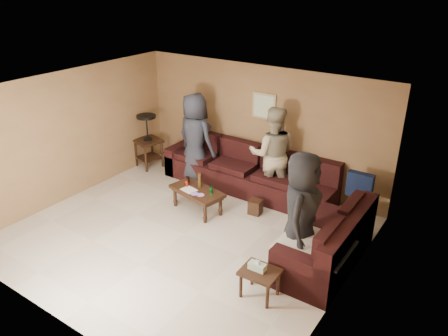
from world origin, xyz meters
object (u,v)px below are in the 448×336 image
at_px(end_table_left, 148,140).
at_px(person_right, 301,212).
at_px(side_table_right, 259,274).
at_px(sectional_sofa, 269,196).
at_px(person_left, 195,138).
at_px(waste_bin, 255,207).
at_px(person_middle, 272,154).
at_px(coffee_table, 197,193).

xyz_separation_m(end_table_left, person_right, (4.45, -1.46, 0.29)).
relative_size(end_table_left, side_table_right, 2.15).
height_order(sectional_sofa, person_right, person_right).
xyz_separation_m(sectional_sofa, end_table_left, (-3.29, 0.26, 0.32)).
relative_size(end_table_left, person_left, 0.64).
xyz_separation_m(sectional_sofa, person_right, (1.17, -1.20, 0.61)).
distance_m(end_table_left, waste_bin, 3.20).
relative_size(person_middle, person_right, 1.01).
relative_size(coffee_table, person_right, 0.61).
bearing_deg(person_left, sectional_sofa, 179.25).
xyz_separation_m(person_left, person_right, (3.14, -1.53, -0.02)).
bearing_deg(end_table_left, person_left, 2.80).
height_order(person_left, person_right, person_left).
bearing_deg(waste_bin, person_middle, 95.46).
distance_m(sectional_sofa, person_left, 2.09).
distance_m(end_table_left, side_table_right, 4.95).
distance_m(sectional_sofa, end_table_left, 3.31).
height_order(side_table_right, person_right, person_right).
height_order(side_table_right, waste_bin, side_table_right).
bearing_deg(side_table_right, end_table_left, 150.89).
bearing_deg(sectional_sofa, person_right, -45.84).
bearing_deg(waste_bin, sectional_sofa, 53.23).
distance_m(coffee_table, person_right, 2.41).
xyz_separation_m(sectional_sofa, coffee_table, (-1.13, -0.73, 0.05)).
relative_size(coffee_table, side_table_right, 1.99).
distance_m(person_left, person_right, 3.49).
xyz_separation_m(sectional_sofa, waste_bin, (-0.16, -0.22, -0.19)).
relative_size(side_table_right, person_left, 0.30).
xyz_separation_m(coffee_table, end_table_left, (-2.16, 0.99, 0.27)).
bearing_deg(person_middle, person_right, 100.52).
bearing_deg(sectional_sofa, person_middle, 114.97).
bearing_deg(end_table_left, person_middle, 4.29).
bearing_deg(person_left, coffee_table, 137.13).
height_order(end_table_left, side_table_right, end_table_left).
height_order(sectional_sofa, person_middle, person_middle).
relative_size(waste_bin, person_right, 0.14).
bearing_deg(end_table_left, waste_bin, -8.71).
relative_size(sectional_sofa, side_table_right, 8.12).
bearing_deg(end_table_left, person_right, -18.20).
distance_m(waste_bin, person_left, 2.06).
height_order(coffee_table, person_left, person_left).
xyz_separation_m(coffee_table, side_table_right, (2.16, -1.41, 0.00)).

